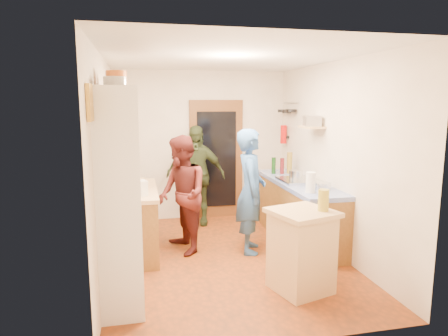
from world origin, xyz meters
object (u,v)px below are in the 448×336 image
object	(u,v)px
island_base	(301,253)
person_hob	(253,192)
right_counter_base	(297,212)
person_back	(196,175)
person_left	(183,194)
hutch_body	(121,196)

from	to	relation	value
island_base	person_hob	xyz separation A→B (m)	(-0.19, 1.23, 0.42)
right_counter_base	person_hob	distance (m)	0.97
person_hob	right_counter_base	bearing A→B (deg)	-52.68
person_hob	person_back	size ratio (longest dim) A/B	1.01
right_counter_base	person_left	distance (m)	1.78
island_base	person_left	bearing A→B (deg)	127.50
island_base	person_back	size ratio (longest dim) A/B	0.51
person_hob	island_base	bearing A→B (deg)	-157.91
island_base	person_back	distance (m)	2.83
person_left	right_counter_base	bearing A→B (deg)	80.83
hutch_body	person_back	size ratio (longest dim) A/B	1.31
island_base	person_left	distance (m)	1.89
person_hob	person_back	distance (m)	1.57
right_counter_base	island_base	world-z (taller)	island_base
person_back	person_left	bearing A→B (deg)	-93.82
right_counter_base	person_hob	bearing A→B (deg)	-156.00
right_counter_base	person_back	size ratio (longest dim) A/B	1.31
person_hob	person_left	distance (m)	0.97
hutch_body	person_hob	size ratio (longest dim) A/B	1.29
hutch_body	right_counter_base	distance (m)	2.90
hutch_body	person_left	xyz separation A→B (m)	(0.77, 1.18, -0.29)
island_base	person_hob	world-z (taller)	person_hob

